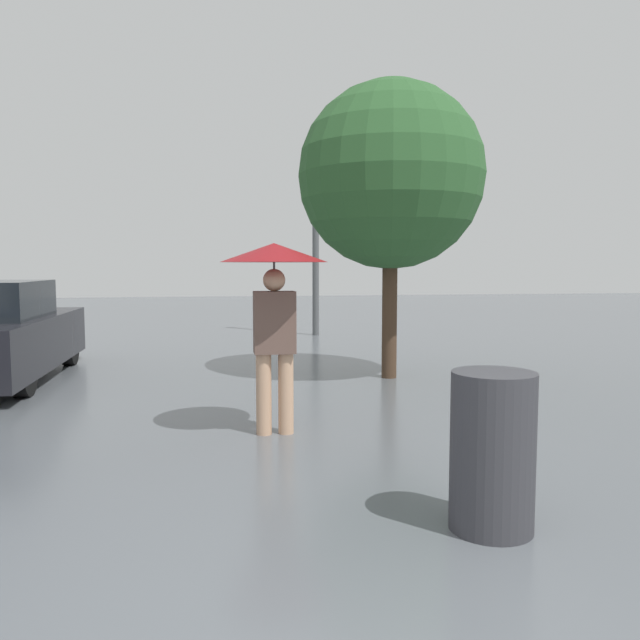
# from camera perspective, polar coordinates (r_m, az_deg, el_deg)

# --- Properties ---
(pedestrian) EXTENTS (0.97, 0.97, 1.75)m
(pedestrian) POSITION_cam_1_polar(r_m,az_deg,el_deg) (5.64, -4.21, 3.30)
(pedestrian) COLOR tan
(pedestrian) RESTS_ON ground_plane
(tree) EXTENTS (2.51, 2.51, 4.01)m
(tree) POSITION_cam_1_polar(r_m,az_deg,el_deg) (8.66, 6.50, 12.91)
(tree) COLOR #473323
(tree) RESTS_ON ground_plane
(street_lamp) EXTENTS (0.29, 0.29, 4.40)m
(street_lamp) POSITION_cam_1_polar(r_m,az_deg,el_deg) (13.86, -0.40, 9.12)
(street_lamp) COLOR #515456
(street_lamp) RESTS_ON ground_plane
(trash_bin) EXTENTS (0.49, 0.49, 0.93)m
(trash_bin) POSITION_cam_1_polar(r_m,az_deg,el_deg) (3.84, 15.49, -11.49)
(trash_bin) COLOR #38383D
(trash_bin) RESTS_ON ground_plane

